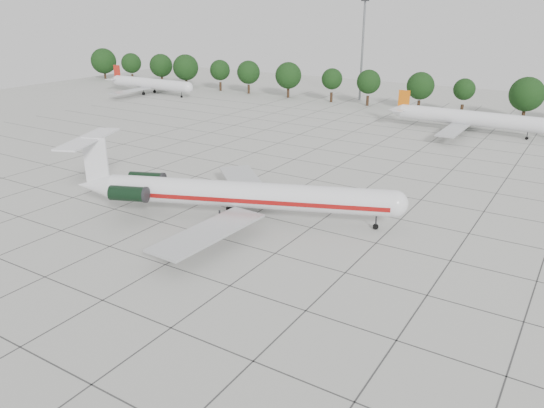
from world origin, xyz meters
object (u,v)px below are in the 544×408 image
Objects in this scene: main_airliner at (229,194)px; floodlight_mast at (363,45)px; bg_airliner_a at (151,84)px; bg_airliner_c at (467,118)px.

main_airliner is 1.52× the size of floodlight_mast.
floodlight_mast is (54.56, 22.80, 11.37)m from bg_airliner_a.
main_airliner is at bearing -76.75° from floodlight_mast.
main_airliner is 98.73m from bg_airliner_a.
floodlight_mast is at bearing 22.68° from bg_airliner_a.
bg_airliner_a is at bearing 117.39° from main_airliner.
bg_airliner_c is 1.11× the size of floodlight_mast.
bg_airliner_a and bg_airliner_c have the same top height.
bg_airliner_a is 1.00× the size of bg_airliner_c.
bg_airliner_a is 88.15m from bg_airliner_c.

